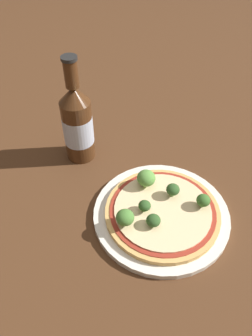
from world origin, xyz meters
TOP-DOWN VIEW (x-y plane):
  - ground_plane at (0.00, 0.00)m, footprint 3.00×3.00m
  - plate at (-0.01, -0.01)m, footprint 0.25×0.25m
  - pizza at (-0.01, -0.02)m, footprint 0.21×0.21m
  - broccoli_floret_0 at (-0.03, 0.01)m, footprint 0.02×0.02m
  - broccoli_floret_1 at (-0.08, 0.02)m, footprint 0.03×0.03m
  - broccoli_floret_2 at (0.02, 0.04)m, footprint 0.03×0.03m
  - broccoli_floret_3 at (0.04, -0.07)m, footprint 0.02×0.02m
  - broccoli_floret_4 at (-0.05, -0.02)m, footprint 0.02×0.02m
  - broccoli_floret_5 at (0.03, -0.01)m, footprint 0.02×0.02m
  - beer_bottle at (0.03, 0.22)m, footprint 0.06×0.06m

SIDE VIEW (x-z plane):
  - ground_plane at x=0.00m, z-range 0.00..0.00m
  - plate at x=-0.01m, z-range 0.00..0.01m
  - pizza at x=-0.01m, z-range 0.01..0.03m
  - broccoli_floret_4 at x=-0.05m, z-range 0.03..0.05m
  - broccoli_floret_0 at x=-0.03m, z-range 0.03..0.05m
  - broccoli_floret_3 at x=0.04m, z-range 0.03..0.06m
  - broccoli_floret_5 at x=0.03m, z-range 0.03..0.06m
  - broccoli_floret_1 at x=-0.08m, z-range 0.03..0.06m
  - broccoli_floret_2 at x=0.02m, z-range 0.03..0.06m
  - beer_bottle at x=0.03m, z-range -0.03..0.20m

